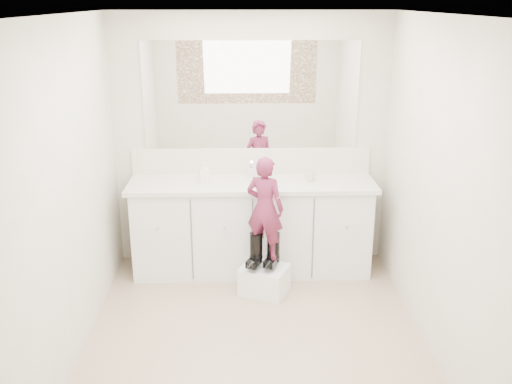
{
  "coord_description": "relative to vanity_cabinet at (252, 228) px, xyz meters",
  "views": [
    {
      "loc": [
        -0.1,
        -3.79,
        2.5
      ],
      "look_at": [
        0.03,
        0.77,
        0.94
      ],
      "focal_mm": 40.0,
      "sensor_mm": 36.0,
      "label": 1
    }
  ],
  "objects": [
    {
      "name": "wall_right",
      "position": [
        1.3,
        -1.23,
        0.78
      ],
      "size": [
        0.0,
        3.0,
        3.0
      ],
      "primitive_type": "plane",
      "rotation": [
        1.57,
        0.0,
        -1.57
      ],
      "color": "beige",
      "rests_on": "floor"
    },
    {
      "name": "boot_right",
      "position": [
        0.18,
        -0.48,
        -0.01
      ],
      "size": [
        0.2,
        0.25,
        0.32
      ],
      "primitive_type": null,
      "rotation": [
        0.0,
        0.0,
        -0.42
      ],
      "color": "black",
      "rests_on": "step_stool"
    },
    {
      "name": "step_stool",
      "position": [
        0.1,
        -0.48,
        -0.3
      ],
      "size": [
        0.49,
        0.45,
        0.25
      ],
      "primitive_type": "cube",
      "rotation": [
        0.0,
        0.0,
        -0.42
      ],
      "color": "white",
      "rests_on": "floor"
    },
    {
      "name": "countertop",
      "position": [
        0.0,
        -0.01,
        0.45
      ],
      "size": [
        2.28,
        0.58,
        0.04
      ],
      "primitive_type": "cube",
      "color": "beige",
      "rests_on": "vanity_cabinet"
    },
    {
      "name": "soap_bottle",
      "position": [
        -0.44,
        0.0,
        0.56
      ],
      "size": [
        0.1,
        0.1,
        0.19
      ],
      "primitive_type": "imported",
      "rotation": [
        0.0,
        0.0,
        0.2
      ],
      "color": "silver",
      "rests_on": "countertop"
    },
    {
      "name": "wall_front",
      "position": [
        0.0,
        -2.73,
        0.77
      ],
      "size": [
        2.6,
        0.0,
        2.6
      ],
      "primitive_type": "plane",
      "rotation": [
        -1.57,
        0.0,
        0.0
      ],
      "color": "beige",
      "rests_on": "floor"
    },
    {
      "name": "dot_panel",
      "position": [
        0.0,
        -2.71,
        1.22
      ],
      "size": [
        2.0,
        0.01,
        1.2
      ],
      "primitive_type": "cube",
      "color": "#472819",
      "rests_on": "wall_front"
    },
    {
      "name": "floor",
      "position": [
        0.0,
        -1.23,
        -0.42
      ],
      "size": [
        3.0,
        3.0,
        0.0
      ],
      "primitive_type": "plane",
      "color": "#8C765B",
      "rests_on": "ground"
    },
    {
      "name": "mirror",
      "position": [
        0.0,
        0.26,
        1.22
      ],
      "size": [
        2.0,
        0.02,
        1.0
      ],
      "primitive_type": "cube",
      "color": "white",
      "rests_on": "wall_back"
    },
    {
      "name": "vanity_cabinet",
      "position": [
        0.0,
        0.0,
        0.0
      ],
      "size": [
        2.2,
        0.55,
        0.85
      ],
      "primitive_type": "cube",
      "color": "silver",
      "rests_on": "floor"
    },
    {
      "name": "wall_left",
      "position": [
        -1.3,
        -1.23,
        0.78
      ],
      "size": [
        0.0,
        3.0,
        3.0
      ],
      "primitive_type": "plane",
      "rotation": [
        1.57,
        0.0,
        1.57
      ],
      "color": "beige",
      "rests_on": "floor"
    },
    {
      "name": "backsplash",
      "position": [
        0.0,
        0.26,
        0.59
      ],
      "size": [
        2.28,
        0.03,
        0.25
      ],
      "primitive_type": "cube",
      "color": "beige",
      "rests_on": "countertop"
    },
    {
      "name": "toddler",
      "position": [
        0.1,
        -0.48,
        0.38
      ],
      "size": [
        0.39,
        0.33,
        0.91
      ],
      "primitive_type": "imported",
      "rotation": [
        0.0,
        0.0,
        2.72
      ],
      "color": "#A4325E",
      "rests_on": "step_stool"
    },
    {
      "name": "cup",
      "position": [
        0.54,
        0.0,
        0.52
      ],
      "size": [
        0.14,
        0.14,
        0.1
      ],
      "primitive_type": "imported",
      "rotation": [
        0.0,
        0.0,
        0.36
      ],
      "color": "beige",
      "rests_on": "countertop"
    },
    {
      "name": "toothbrush",
      "position": [
        0.17,
        -0.52,
        0.47
      ],
      "size": [
        0.13,
        0.07,
        0.06
      ],
      "primitive_type": "cylinder",
      "rotation": [
        0.0,
        1.22,
        -0.42
      ],
      "color": "#CD4F87",
      "rests_on": "toddler"
    },
    {
      "name": "wall_back",
      "position": [
        0.0,
        0.27,
        0.77
      ],
      "size": [
        2.6,
        0.0,
        2.6
      ],
      "primitive_type": "plane",
      "rotation": [
        1.57,
        0.0,
        0.0
      ],
      "color": "beige",
      "rests_on": "floor"
    },
    {
      "name": "boot_left",
      "position": [
        0.03,
        -0.48,
        -0.01
      ],
      "size": [
        0.2,
        0.25,
        0.32
      ],
      "primitive_type": null,
      "rotation": [
        0.0,
        0.0,
        -0.42
      ],
      "color": "black",
      "rests_on": "step_stool"
    },
    {
      "name": "faucet",
      "position": [
        0.0,
        0.15,
        0.52
      ],
      "size": [
        0.08,
        0.08,
        0.1
      ],
      "primitive_type": "cylinder",
      "color": "silver",
      "rests_on": "countertop"
    },
    {
      "name": "ceiling",
      "position": [
        0.0,
        -1.23,
        1.97
      ],
      "size": [
        3.0,
        3.0,
        0.0
      ],
      "primitive_type": "plane",
      "rotation": [
        3.14,
        0.0,
        0.0
      ],
      "color": "white",
      "rests_on": "wall_back"
    }
  ]
}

